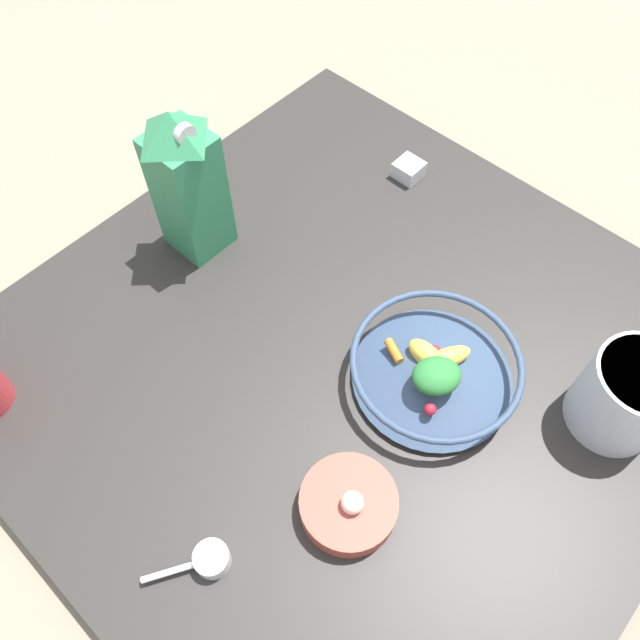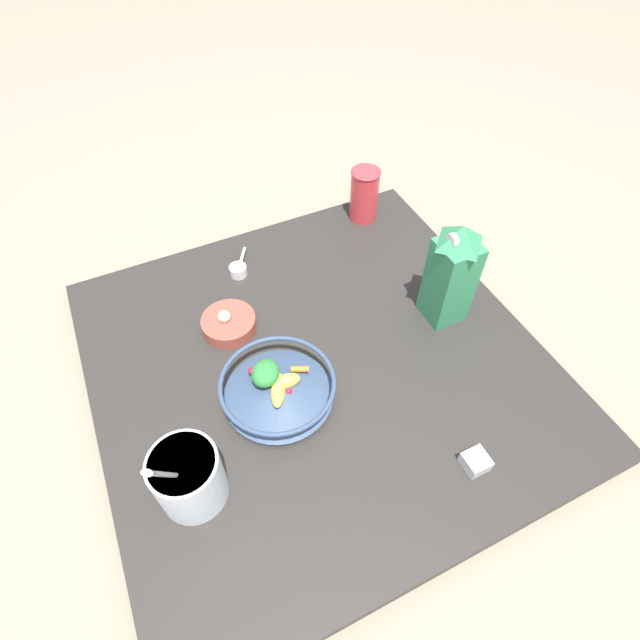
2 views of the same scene
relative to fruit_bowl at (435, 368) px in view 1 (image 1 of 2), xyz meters
The scene contains 8 objects.
ground_plane 0.14m from the fruit_bowl, 113.00° to the left, with size 6.00×6.00×0.00m, color gray.
countertop 0.14m from the fruit_bowl, 113.00° to the left, with size 0.95×0.95×0.03m.
fruit_bowl is the anchor object (origin of this frame).
milk_carton 0.45m from the fruit_bowl, 96.73° to the left, with size 0.09×0.09×0.26m.
yogurt_tub 0.25m from the fruit_bowl, 60.44° to the right, with size 0.12×0.12×0.24m.
spice_jar 0.41m from the fruit_bowl, 42.96° to the left, with size 0.05×0.05×0.03m.
measuring_scoop 0.39m from the fruit_bowl, behind, with size 0.10×0.07×0.03m.
garlic_bowl 0.22m from the fruit_bowl, behind, with size 0.12×0.12×0.06m.
Camera 1 is at (-0.36, -0.27, 0.84)m, focal length 35.00 mm.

